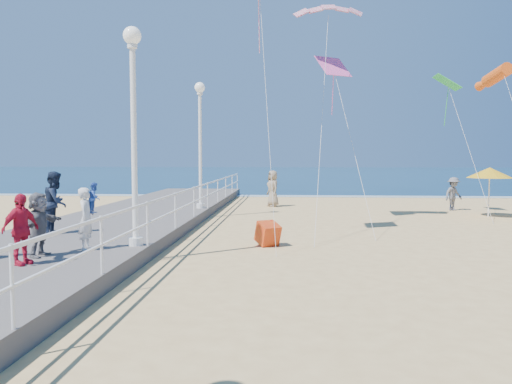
# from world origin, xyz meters

# --- Properties ---
(ground) EXTENTS (160.00, 160.00, 0.00)m
(ground) POSITION_xyz_m (0.00, 0.00, 0.00)
(ground) COLOR #E1BC75
(ground) RESTS_ON ground
(ocean) EXTENTS (160.00, 90.00, 0.05)m
(ocean) POSITION_xyz_m (0.00, 65.00, 0.01)
(ocean) COLOR #0C2D49
(ocean) RESTS_ON ground
(surf_line) EXTENTS (160.00, 1.20, 0.04)m
(surf_line) POSITION_xyz_m (0.00, 20.50, 0.03)
(surf_line) COLOR silver
(surf_line) RESTS_ON ground
(boardwalk) EXTENTS (5.00, 44.00, 0.40)m
(boardwalk) POSITION_xyz_m (-7.50, 0.00, 0.20)
(boardwalk) COLOR #68625E
(boardwalk) RESTS_ON ground
(railing) EXTENTS (0.05, 42.00, 0.55)m
(railing) POSITION_xyz_m (-5.05, 0.00, 1.25)
(railing) COLOR white
(railing) RESTS_ON boardwalk
(lamp_post_mid) EXTENTS (0.44, 0.44, 5.32)m
(lamp_post_mid) POSITION_xyz_m (-5.35, 0.00, 3.66)
(lamp_post_mid) COLOR white
(lamp_post_mid) RESTS_ON boardwalk
(lamp_post_far) EXTENTS (0.44, 0.44, 5.32)m
(lamp_post_far) POSITION_xyz_m (-5.35, 9.00, 3.66)
(lamp_post_far) COLOR white
(lamp_post_far) RESTS_ON boardwalk
(woman_holding_toddler) EXTENTS (0.39, 0.56, 1.47)m
(woman_holding_toddler) POSITION_xyz_m (-6.32, -0.63, 1.14)
(woman_holding_toddler) COLOR silver
(woman_holding_toddler) RESTS_ON boardwalk
(toddler_held) EXTENTS (0.30, 0.38, 0.74)m
(toddler_held) POSITION_xyz_m (-6.17, -0.48, 1.62)
(toddler_held) COLOR blue
(toddler_held) RESTS_ON boardwalk
(spectator_3) EXTENTS (0.64, 0.92, 1.45)m
(spectator_3) POSITION_xyz_m (-6.98, -2.34, 1.13)
(spectator_3) COLOR red
(spectator_3) RESTS_ON boardwalk
(spectator_5) EXTENTS (0.49, 1.34, 1.42)m
(spectator_5) POSITION_xyz_m (-7.05, -1.47, 1.11)
(spectator_5) COLOR slate
(spectator_5) RESTS_ON boardwalk
(spectator_7) EXTENTS (0.77, 0.94, 1.77)m
(spectator_7) POSITION_xyz_m (-8.22, 1.77, 1.29)
(spectator_7) COLOR #1A2339
(spectator_7) RESTS_ON boardwalk
(beach_walker_a) EXTENTS (1.20, 1.06, 1.61)m
(beach_walker_a) POSITION_xyz_m (6.32, 12.56, 0.81)
(beach_walker_a) COLOR slate
(beach_walker_a) RESTS_ON ground
(beach_walker_c) EXTENTS (0.95, 1.09, 1.88)m
(beach_walker_c) POSITION_xyz_m (-2.44, 13.89, 0.94)
(beach_walker_c) COLOR gray
(beach_walker_c) RESTS_ON ground
(box_kite) EXTENTS (0.84, 0.89, 0.74)m
(box_kite) POSITION_xyz_m (-2.18, 2.34, 0.30)
(box_kite) COLOR red
(box_kite) RESTS_ON ground
(beach_umbrella) EXTENTS (1.90, 1.90, 2.14)m
(beach_umbrella) POSITION_xyz_m (6.99, 10.01, 1.91)
(beach_umbrella) COLOR white
(beach_umbrella) RESTS_ON ground
(kite_parafoil) EXTENTS (2.72, 0.94, 0.65)m
(kite_parafoil) POSITION_xyz_m (-0.08, 8.05, 8.42)
(kite_parafoil) COLOR #C51743
(kite_windsock) EXTENTS (0.99, 2.60, 1.06)m
(kite_windsock) POSITION_xyz_m (7.23, 10.17, 6.06)
(kite_windsock) COLOR #DB4D12
(kite_diamond_pink) EXTENTS (1.52, 1.41, 0.88)m
(kite_diamond_pink) POSITION_xyz_m (0.15, 8.40, 6.20)
(kite_diamond_pink) COLOR #E855A8
(kite_diamond_green) EXTENTS (1.13, 1.29, 0.66)m
(kite_diamond_green) POSITION_xyz_m (5.42, 11.05, 5.91)
(kite_diamond_green) COLOR green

